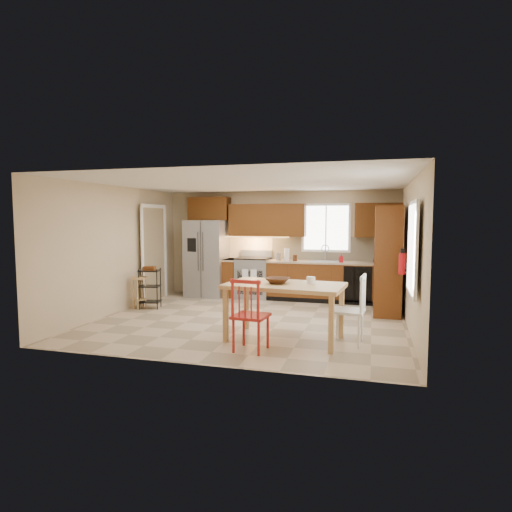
{
  "coord_description": "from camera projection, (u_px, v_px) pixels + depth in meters",
  "views": [
    {
      "loc": [
        2.13,
        -7.42,
        1.86
      ],
      "look_at": [
        -0.0,
        0.4,
        1.15
      ],
      "focal_mm": 30.0,
      "sensor_mm": 36.0,
      "label": 1
    }
  ],
  "objects": [
    {
      "name": "floor",
      "position": [
        250.0,
        320.0,
        7.85
      ],
      "size": [
        5.5,
        5.5,
        0.0
      ],
      "primitive_type": "plane",
      "color": "tan",
      "rests_on": "ground"
    },
    {
      "name": "ceiling",
      "position": [
        250.0,
        183.0,
        7.64
      ],
      "size": [
        5.5,
        5.0,
        0.02
      ],
      "primitive_type": "cube",
      "color": "silver",
      "rests_on": "ground"
    },
    {
      "name": "wall_back",
      "position": [
        279.0,
        244.0,
        10.15
      ],
      "size": [
        5.5,
        0.02,
        2.5
      ],
      "primitive_type": "cube",
      "color": "#CCB793",
      "rests_on": "ground"
    },
    {
      "name": "wall_front",
      "position": [
        195.0,
        268.0,
        5.34
      ],
      "size": [
        5.5,
        0.02,
        2.5
      ],
      "primitive_type": "cube",
      "color": "#CCB793",
      "rests_on": "ground"
    },
    {
      "name": "wall_left",
      "position": [
        117.0,
        250.0,
        8.47
      ],
      "size": [
        0.02,
        5.0,
        2.5
      ],
      "primitive_type": "cube",
      "color": "#CCB793",
      "rests_on": "ground"
    },
    {
      "name": "wall_right",
      "position": [
        411.0,
        256.0,
        7.02
      ],
      "size": [
        0.02,
        5.0,
        2.5
      ],
      "primitive_type": "cube",
      "color": "#CCB793",
      "rests_on": "ground"
    },
    {
      "name": "refrigerator",
      "position": [
        207.0,
        258.0,
        10.26
      ],
      "size": [
        0.92,
        0.75,
        1.82
      ],
      "primitive_type": "cube",
      "color": "gray",
      "rests_on": "floor"
    },
    {
      "name": "range_stove",
      "position": [
        253.0,
        278.0,
        10.06
      ],
      "size": [
        0.76,
        0.63,
        0.92
      ],
      "primitive_type": "cube",
      "color": "gray",
      "rests_on": "floor"
    },
    {
      "name": "base_cabinet_narrow",
      "position": [
        232.0,
        278.0,
        10.22
      ],
      "size": [
        0.3,
        0.6,
        0.9
      ],
      "primitive_type": "cube",
      "color": "#643412",
      "rests_on": "floor"
    },
    {
      "name": "base_cabinet_run",
      "position": [
        332.0,
        282.0,
        9.59
      ],
      "size": [
        2.92,
        0.6,
        0.9
      ],
      "primitive_type": "cube",
      "color": "#643412",
      "rests_on": "floor"
    },
    {
      "name": "dishwasher",
      "position": [
        358.0,
        285.0,
        9.17
      ],
      "size": [
        0.6,
        0.02,
        0.78
      ],
      "primitive_type": "cube",
      "color": "black",
      "rests_on": "floor"
    },
    {
      "name": "backsplash",
      "position": [
        334.0,
        249.0,
        9.8
      ],
      "size": [
        2.92,
        0.03,
        0.55
      ],
      "primitive_type": "cube",
      "color": "beige",
      "rests_on": "wall_back"
    },
    {
      "name": "upper_over_fridge",
      "position": [
        209.0,
        209.0,
        10.35
      ],
      "size": [
        1.0,
        0.35,
        0.55
      ],
      "primitive_type": "cube",
      "color": "#582F0E",
      "rests_on": "wall_back"
    },
    {
      "name": "upper_left_block",
      "position": [
        267.0,
        220.0,
        10.0
      ],
      "size": [
        1.8,
        0.35,
        0.75
      ],
      "primitive_type": "cube",
      "color": "#582F0E",
      "rests_on": "wall_back"
    },
    {
      "name": "upper_right_block",
      "position": [
        378.0,
        220.0,
        9.34
      ],
      "size": [
        1.0,
        0.35,
        0.75
      ],
      "primitive_type": "cube",
      "color": "#582F0E",
      "rests_on": "wall_back"
    },
    {
      "name": "window_back",
      "position": [
        326.0,
        228.0,
        9.81
      ],
      "size": [
        1.12,
        0.04,
        1.12
      ],
      "primitive_type": "cube",
      "color": "white",
      "rests_on": "wall_back"
    },
    {
      "name": "sink",
      "position": [
        324.0,
        263.0,
        9.61
      ],
      "size": [
        0.62,
        0.46,
        0.16
      ],
      "primitive_type": "cube",
      "color": "gray",
      "rests_on": "base_cabinet_run"
    },
    {
      "name": "undercab_glow",
      "position": [
        255.0,
        237.0,
        10.08
      ],
      "size": [
        1.6,
        0.3,
        0.01
      ],
      "primitive_type": "cube",
      "color": "#FFBF66",
      "rests_on": "wall_back"
    },
    {
      "name": "soap_bottle",
      "position": [
        341.0,
        258.0,
        9.4
      ],
      "size": [
        0.09,
        0.09,
        0.19
      ],
      "primitive_type": "imported",
      "color": "#B80C14",
      "rests_on": "base_cabinet_run"
    },
    {
      "name": "paper_towel",
      "position": [
        287.0,
        255.0,
        9.76
      ],
      "size": [
        0.12,
        0.12,
        0.28
      ],
      "primitive_type": "cylinder",
      "color": "white",
      "rests_on": "base_cabinet_run"
    },
    {
      "name": "canister_steel",
      "position": [
        278.0,
        257.0,
        9.82
      ],
      "size": [
        0.11,
        0.11,
        0.18
      ],
      "primitive_type": "cylinder",
      "color": "gray",
      "rests_on": "base_cabinet_run"
    },
    {
      "name": "canister_wood",
      "position": [
        295.0,
        258.0,
        9.69
      ],
      "size": [
        0.1,
        0.1,
        0.14
      ],
      "primitive_type": "cylinder",
      "color": "#482713",
      "rests_on": "base_cabinet_run"
    },
    {
      "name": "pantry",
      "position": [
        388.0,
        261.0,
        8.28
      ],
      "size": [
        0.5,
        0.95,
        2.1
      ],
      "primitive_type": "cube",
      "color": "#643412",
      "rests_on": "floor"
    },
    {
      "name": "fire_extinguisher",
      "position": [
        402.0,
        264.0,
        7.21
      ],
      "size": [
        0.12,
        0.12,
        0.36
      ],
      "primitive_type": "cylinder",
      "color": "#B80C14",
      "rests_on": "wall_right"
    },
    {
      "name": "window_right",
      "position": [
        413.0,
        248.0,
        5.92
      ],
      "size": [
        0.04,
        1.02,
        1.32
      ],
      "primitive_type": "cube",
      "color": "white",
      "rests_on": "wall_right"
    },
    {
      "name": "doorway",
      "position": [
        153.0,
        254.0,
        9.71
      ],
      "size": [
        0.04,
        0.95,
        2.1
      ],
      "primitive_type": "cube",
      "color": "#8C7A59",
      "rests_on": "wall_left"
    },
    {
      "name": "dining_table",
      "position": [
        284.0,
        312.0,
        6.54
      ],
      "size": [
        1.85,
        1.16,
        0.86
      ],
      "primitive_type": null,
      "rotation": [
        0.0,
        0.0,
        -0.1
      ],
      "color": "tan",
      "rests_on": "floor"
    },
    {
      "name": "chair_red",
      "position": [
        251.0,
        315.0,
        6.0
      ],
      "size": [
        0.53,
        0.53,
        1.03
      ],
      "primitive_type": null,
      "rotation": [
        0.0,
        0.0,
        -0.1
      ],
      "color": "#AA1F1A",
      "rests_on": "floor"
    },
    {
      "name": "chair_white",
      "position": [
        348.0,
        309.0,
        6.33
      ],
      "size": [
        0.53,
        0.53,
        1.03
      ],
      "primitive_type": null,
      "rotation": [
        0.0,
        0.0,
        1.47
      ],
      "color": "white",
      "rests_on": "floor"
    },
    {
      "name": "table_bowl",
      "position": [
        278.0,
        284.0,
        6.53
      ],
      "size": [
        0.39,
        0.39,
        0.09
      ],
      "primitive_type": "imported",
      "rotation": [
        0.0,
        0.0,
        -0.1
      ],
      "color": "#482713",
      "rests_on": "dining_table"
    },
    {
      "name": "table_jar",
      "position": [
        311.0,
        282.0,
        6.5
      ],
      "size": [
        0.16,
        0.16,
        0.17
      ],
      "primitive_type": "cylinder",
      "rotation": [
        0.0,
        0.0,
        -0.1
      ],
      "color": "white",
      "rests_on": "dining_table"
    },
    {
      "name": "bar_stool",
      "position": [
        140.0,
        293.0,
        8.85
      ],
      "size": [
        0.41,
        0.41,
        0.66
      ],
      "primitive_type": null,
      "rotation": [
        0.0,
        0.0,
        -0.37
      ],
      "color": "tan",
      "rests_on": "floor"
    },
    {
      "name": "utility_cart",
      "position": [
        150.0,
        288.0,
        8.87
      ],
      "size": [
        0.48,
        0.41,
        0.83
      ],
      "primitive_type": null,
      "rotation": [
        0.0,
        0.0,
        0.23
      ],
      "color": "black",
      "rests_on": "floor"
    }
  ]
}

